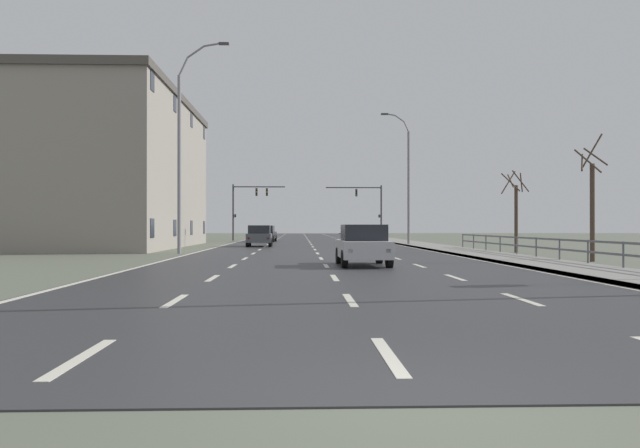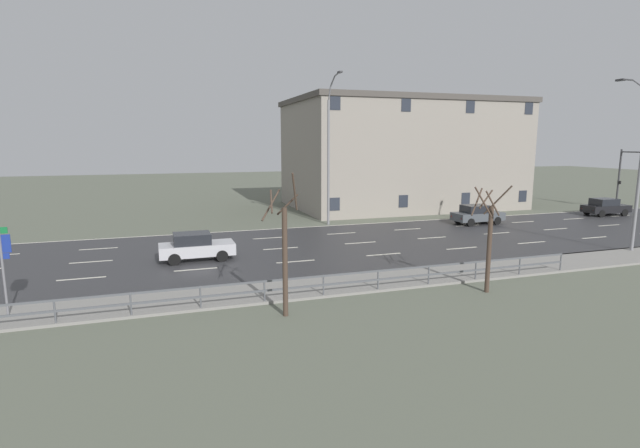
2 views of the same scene
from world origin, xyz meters
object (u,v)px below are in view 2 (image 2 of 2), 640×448
object	(u,v)px
street_lamp_left_bank	(329,154)
car_near_right	(196,246)
brick_building	(400,154)
car_near_left	(605,207)
traffic_signal_left	(633,168)
street_lamp_midground	(638,167)
car_distant	(477,214)
highway_sign	(2,260)

from	to	relation	value
street_lamp_left_bank	car_near_right	distance (m)	14.95
street_lamp_left_bank	brick_building	distance (m)	14.14
car_near_left	brick_building	size ratio (longest dim) A/B	0.19
car_near_left	traffic_signal_left	bearing A→B (deg)	115.31
street_lamp_midground	car_distant	distance (m)	12.44
highway_sign	car_near_right	size ratio (longest dim) A/B	0.85
street_lamp_midground	street_lamp_left_bank	size ratio (longest dim) A/B	0.89
traffic_signal_left	car_near_right	xyz separation A→B (m)	(7.91, -42.26, -3.29)
street_lamp_midground	highway_sign	world-z (taller)	street_lamp_midground
street_lamp_left_bank	highway_sign	distance (m)	24.54
street_lamp_midground	traffic_signal_left	distance (m)	22.11
highway_sign	brick_building	xyz separation A→B (m)	(-24.73, 29.41, 3.18)
street_lamp_midground	traffic_signal_left	size ratio (longest dim) A/B	1.76
car_near_right	car_near_left	bearing A→B (deg)	97.84
street_lamp_left_bank	traffic_signal_left	bearing A→B (deg)	88.33
street_lamp_midground	car_near_left	world-z (taller)	street_lamp_midground
traffic_signal_left	car_near_right	bearing A→B (deg)	-79.40
highway_sign	traffic_signal_left	xyz separation A→B (m)	(-14.90, 49.67, 1.84)
car_distant	car_near_right	bearing A→B (deg)	-77.71
street_lamp_left_bank	street_lamp_midground	bearing A→B (deg)	43.49
street_lamp_midground	car_near_left	size ratio (longest dim) A/B	2.48
street_lamp_midground	traffic_signal_left	bearing A→B (deg)	129.25
highway_sign	brick_building	bearing A→B (deg)	130.06
traffic_signal_left	car_near_left	size ratio (longest dim) A/B	1.41
car_near_right	brick_building	bearing A→B (deg)	128.03
car_near_left	street_lamp_left_bank	bearing A→B (deg)	-94.05
traffic_signal_left	street_lamp_midground	bearing A→B (deg)	-50.75
street_lamp_midground	street_lamp_left_bank	xyz separation A→B (m)	(-14.89, -14.12, 0.58)
car_near_right	car_near_left	distance (m)	36.96
street_lamp_left_bank	car_near_right	size ratio (longest dim) A/B	2.83
car_near_right	car_distant	xyz separation A→B (m)	(-5.31, 22.56, 0.00)
street_lamp_midground	brick_building	size ratio (longest dim) A/B	0.46
traffic_signal_left	car_distant	distance (m)	20.14
car_near_right	car_near_left	xyz separation A→B (m)	(-5.58, 36.53, 0.00)
street_lamp_midground	car_distant	world-z (taller)	street_lamp_midground
brick_building	car_near_left	bearing A→B (deg)	50.07
car_distant	brick_building	size ratio (longest dim) A/B	0.18
car_near_right	brick_building	size ratio (longest dim) A/B	0.18
car_near_right	traffic_signal_left	bearing A→B (deg)	99.75
street_lamp_midground	car_near_left	distance (m)	16.84
street_lamp_midground	brick_building	distance (m)	24.02
car_near_right	brick_building	distance (m)	28.64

